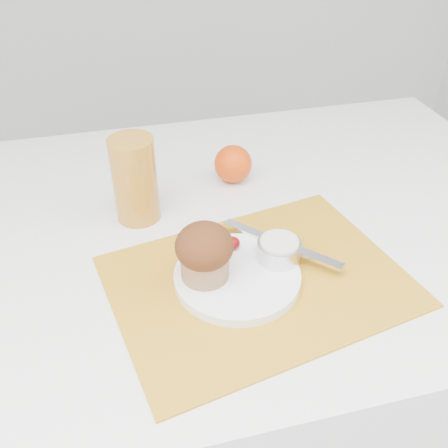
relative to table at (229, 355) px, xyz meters
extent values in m
cube|color=white|center=(0.00, 0.00, 0.00)|extent=(1.20, 0.80, 0.75)
cube|color=orange|center=(0.00, -0.17, 0.38)|extent=(0.48, 0.39, 0.00)
cylinder|color=white|center=(-0.03, -0.16, 0.39)|extent=(0.24, 0.24, 0.01)
cylinder|color=silver|center=(0.04, -0.14, 0.41)|extent=(0.08, 0.08, 0.03)
cylinder|color=silver|center=(0.04, -0.14, 0.42)|extent=(0.06, 0.06, 0.01)
ellipsoid|color=#4F0203|center=(-0.02, -0.10, 0.40)|extent=(0.02, 0.02, 0.02)
ellipsoid|color=#5D0219|center=(0.02, -0.12, 0.40)|extent=(0.02, 0.02, 0.02)
cube|color=silver|center=(0.05, -0.11, 0.40)|extent=(0.15, 0.16, 0.01)
sphere|color=#E14407|center=(0.04, 0.12, 0.41)|extent=(0.07, 0.07, 0.07)
cylinder|color=#C08024|center=(-0.16, 0.04, 0.45)|extent=(0.09, 0.09, 0.15)
cylinder|color=#A0764D|center=(-0.08, -0.15, 0.41)|extent=(0.08, 0.08, 0.04)
ellipsoid|color=black|center=(-0.08, -0.15, 0.45)|extent=(0.08, 0.08, 0.07)
camera|label=1|loc=(-0.18, -0.68, 0.89)|focal=40.00mm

